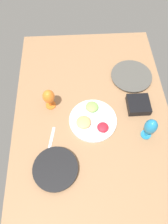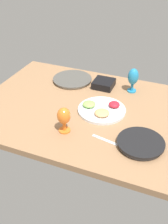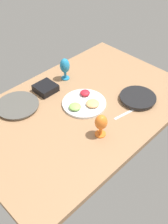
{
  "view_description": "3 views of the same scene",
  "coord_description": "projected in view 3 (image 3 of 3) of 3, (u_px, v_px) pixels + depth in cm",
  "views": [
    {
      "loc": [
        -66.76,
        9.31,
        123.3
      ],
      "look_at": [
        1.82,
        5.56,
        3.68
      ],
      "focal_mm": 33.95,
      "sensor_mm": 36.0,
      "label": 1
    },
    {
      "loc": [
        -47.59,
        139.87,
        99.74
      ],
      "look_at": [
        5.14,
        10.28,
        3.68
      ],
      "focal_mm": 43.64,
      "sensor_mm": 36.0,
      "label": 2
    },
    {
      "loc": [
        99.09,
        101.68,
        124.48
      ],
      "look_at": [
        5.58,
        8.55,
        3.68
      ],
      "focal_mm": 43.09,
      "sensor_mm": 36.0,
      "label": 3
    }
  ],
  "objects": [
    {
      "name": "ground_plane",
      "position": [
        81.0,
        108.0,
        1.9
      ],
      "size": [
        160.0,
        104.0,
        4.0
      ],
      "primitive_type": "cube",
      "color": "#99704C"
    },
    {
      "name": "dinner_plate_left",
      "position": [
        138.0,
        98.0,
        1.93
      ],
      "size": [
        26.15,
        26.15,
        3.16
      ],
      "color": "#4C4C51",
      "rests_on": "ground_plane"
    },
    {
      "name": "hurricane_glass_orange",
      "position": [
        101.0,
        123.0,
        1.62
      ],
      "size": [
        7.87,
        7.87,
        16.01
      ],
      "color": "orange",
      "rests_on": "ground_plane"
    },
    {
      "name": "hurricane_glass_blue",
      "position": [
        65.0,
        67.0,
        2.06
      ],
      "size": [
        7.61,
        7.61,
        18.02
      ],
      "color": "teal",
      "rests_on": "ground_plane"
    },
    {
      "name": "dinner_plate_right",
      "position": [
        18.0,
        106.0,
        1.88
      ],
      "size": [
        29.98,
        29.98,
        2.27
      ],
      "color": "silver",
      "rests_on": "ground_plane"
    },
    {
      "name": "fruit_platter",
      "position": [
        85.0,
        103.0,
        1.89
      ],
      "size": [
        31.05,
        31.05,
        5.02
      ],
      "color": "silver",
      "rests_on": "ground_plane"
    },
    {
      "name": "square_bowl_black",
      "position": [
        46.0,
        88.0,
        2.0
      ],
      "size": [
        14.75,
        14.75,
        5.17
      ],
      "color": "black",
      "rests_on": "ground_plane"
    },
    {
      "name": "fork_by_left_plate",
      "position": [
        125.0,
        114.0,
        1.82
      ],
      "size": [
        18.02,
        5.11,
        0.6
      ],
      "primitive_type": "cube",
      "rotation": [
        0.0,
        0.0,
        -0.19
      ],
      "color": "silver",
      "rests_on": "ground_plane"
    }
  ]
}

